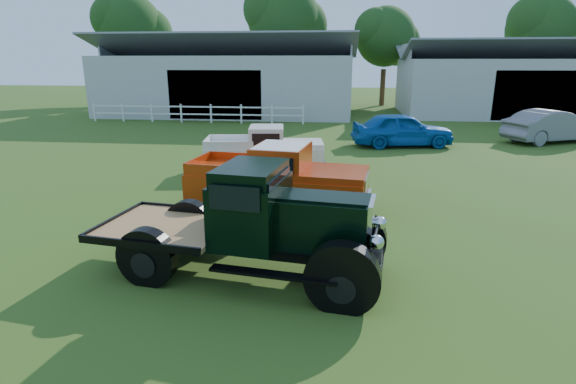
# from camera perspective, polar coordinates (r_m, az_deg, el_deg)

# --- Properties ---
(ground) EXTENTS (120.00, 120.00, 0.00)m
(ground) POSITION_cam_1_polar(r_m,az_deg,el_deg) (9.53, -2.04, -8.07)
(ground) COLOR #365819
(shed_left) EXTENTS (18.80, 10.20, 5.60)m
(shed_left) POSITION_cam_1_polar(r_m,az_deg,el_deg) (35.58, -7.19, 14.48)
(shed_left) COLOR #9F9F9F
(shed_left) RESTS_ON ground
(shed_right) EXTENTS (16.80, 9.20, 5.20)m
(shed_right) POSITION_cam_1_polar(r_m,az_deg,el_deg) (37.79, 26.87, 12.70)
(shed_right) COLOR #9F9F9F
(shed_right) RESTS_ON ground
(fence_rail) EXTENTS (14.20, 0.16, 1.20)m
(fence_rail) POSITION_cam_1_polar(r_m,az_deg,el_deg) (30.24, -11.60, 9.77)
(fence_rail) COLOR white
(fence_rail) RESTS_ON ground
(tree_a) EXTENTS (6.30, 6.30, 10.50)m
(tree_a) POSITION_cam_1_polar(r_m,az_deg,el_deg) (45.86, -19.25, 17.22)
(tree_a) COLOR #134513
(tree_a) RESTS_ON ground
(tree_b) EXTENTS (6.90, 6.90, 11.50)m
(tree_b) POSITION_cam_1_polar(r_m,az_deg,el_deg) (42.94, -0.59, 18.86)
(tree_b) COLOR #134513
(tree_b) RESTS_ON ground
(tree_c) EXTENTS (5.40, 5.40, 9.00)m
(tree_c) POSITION_cam_1_polar(r_m,az_deg,el_deg) (41.74, 12.15, 16.87)
(tree_c) COLOR #134513
(tree_c) RESTS_ON ground
(tree_d) EXTENTS (6.00, 6.00, 10.00)m
(tree_d) POSITION_cam_1_polar(r_m,az_deg,el_deg) (45.73, 29.15, 15.80)
(tree_d) COLOR #134513
(tree_d) RESTS_ON ground
(vintage_flatbed) EXTENTS (5.66, 2.88, 2.15)m
(vintage_flatbed) POSITION_cam_1_polar(r_m,az_deg,el_deg) (8.40, -5.28, -3.68)
(vintage_flatbed) COLOR black
(vintage_flatbed) RESTS_ON ground
(red_pickup) EXTENTS (5.16, 2.56, 1.81)m
(red_pickup) POSITION_cam_1_polar(r_m,az_deg,el_deg) (12.15, -1.31, 1.90)
(red_pickup) COLOR #B5320B
(red_pickup) RESTS_ON ground
(white_pickup) EXTENTS (4.60, 2.26, 1.62)m
(white_pickup) POSITION_cam_1_polar(r_m,az_deg,el_deg) (16.44, -3.02, 5.42)
(white_pickup) COLOR silver
(white_pickup) RESTS_ON ground
(misc_car_blue) EXTENTS (4.92, 2.65, 1.59)m
(misc_car_blue) POSITION_cam_1_polar(r_m,az_deg,el_deg) (22.03, 14.29, 7.71)
(misc_car_blue) COLOR #0F54A8
(misc_car_blue) RESTS_ON ground
(misc_car_grey) EXTENTS (5.09, 3.58, 1.59)m
(misc_car_grey) POSITION_cam_1_polar(r_m,az_deg,el_deg) (25.90, 30.47, 7.21)
(misc_car_grey) COLOR slate
(misc_car_grey) RESTS_ON ground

